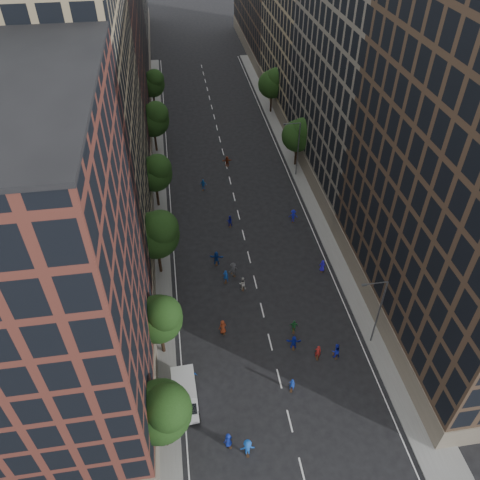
% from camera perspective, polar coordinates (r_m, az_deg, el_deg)
% --- Properties ---
extents(ground, '(240.00, 240.00, 0.00)m').
position_cam_1_polar(ground, '(69.89, -0.67, 5.05)').
color(ground, black).
rests_on(ground, ground).
extents(sidewalk_left, '(4.00, 105.00, 0.15)m').
position_cam_1_polar(sidewalk_left, '(75.74, -10.60, 7.47)').
color(sidewalk_left, slate).
rests_on(sidewalk_left, ground).
extents(sidewalk_right, '(4.00, 105.00, 0.15)m').
position_cam_1_polar(sidewalk_right, '(78.18, 7.37, 8.98)').
color(sidewalk_right, slate).
rests_on(sidewalk_right, ground).
extents(bldg_left_a, '(14.00, 22.00, 30.00)m').
position_cam_1_polar(bldg_left_a, '(39.08, -22.94, -4.32)').
color(bldg_left_a, '#5A2A22').
rests_on(bldg_left_a, ground).
extents(bldg_left_b, '(14.00, 26.00, 34.00)m').
position_cam_1_polar(bldg_left_b, '(57.61, -19.69, 14.05)').
color(bldg_left_b, '#988663').
rests_on(bldg_left_b, ground).
extents(bldg_left_c, '(14.00, 20.00, 28.00)m').
position_cam_1_polar(bldg_left_c, '(79.76, -17.26, 19.39)').
color(bldg_left_c, '#5A2A22').
rests_on(bldg_left_c, ground).
extents(bldg_left_d, '(14.00, 28.00, 32.00)m').
position_cam_1_polar(bldg_left_d, '(102.01, -16.34, 25.19)').
color(bldg_left_d, '#2E221F').
rests_on(bldg_left_d, ground).
extents(bldg_right_b, '(14.00, 28.00, 33.00)m').
position_cam_1_polar(bldg_right_b, '(70.32, 15.16, 19.21)').
color(bldg_right_b, '#6D655A').
rests_on(bldg_right_b, ground).
extents(bldg_right_c, '(14.00, 26.00, 35.00)m').
position_cam_1_polar(bldg_right_c, '(94.27, 9.00, 25.94)').
color(bldg_right_c, '#988663').
rests_on(bldg_right_c, ground).
extents(tree_left_0, '(5.20, 5.20, 8.83)m').
position_cam_1_polar(tree_left_0, '(40.20, -9.44, -19.81)').
color(tree_left_0, black).
rests_on(tree_left_0, ground).
extents(tree_left_1, '(4.80, 4.80, 8.21)m').
position_cam_1_polar(tree_left_1, '(46.36, -9.74, -9.31)').
color(tree_left_1, black).
rests_on(tree_left_1, ground).
extents(tree_left_2, '(5.60, 5.60, 9.45)m').
position_cam_1_polar(tree_left_2, '(54.42, -10.09, 0.85)').
color(tree_left_2, black).
rests_on(tree_left_2, ground).
extents(tree_left_3, '(5.00, 5.00, 8.58)m').
position_cam_1_polar(tree_left_3, '(66.17, -10.27, 8.16)').
color(tree_left_3, black).
rests_on(tree_left_3, ground).
extents(tree_left_4, '(5.40, 5.40, 9.08)m').
position_cam_1_polar(tree_left_4, '(80.08, -10.47, 14.37)').
color(tree_left_4, black).
rests_on(tree_left_4, ground).
extents(tree_left_5, '(4.80, 4.80, 8.33)m').
position_cam_1_polar(tree_left_5, '(94.93, -10.58, 18.32)').
color(tree_left_5, black).
rests_on(tree_left_5, ground).
extents(tree_right_a, '(5.00, 5.00, 8.39)m').
position_cam_1_polar(tree_right_a, '(75.60, 7.20, 12.68)').
color(tree_right_a, black).
rests_on(tree_right_a, ground).
extents(tree_right_b, '(5.20, 5.20, 8.83)m').
position_cam_1_polar(tree_right_b, '(93.06, 4.04, 18.60)').
color(tree_right_b, black).
rests_on(tree_right_b, ground).
extents(streetlamp_near, '(2.64, 0.22, 9.06)m').
position_cam_1_polar(streetlamp_near, '(48.88, 16.43, -8.09)').
color(streetlamp_near, '#595B60').
rests_on(streetlamp_near, ground).
extents(streetlamp_far, '(2.64, 0.22, 9.06)m').
position_cam_1_polar(streetlamp_far, '(73.15, 6.95, 11.29)').
color(streetlamp_far, '#595B60').
rests_on(streetlamp_far, ground).
extents(cargo_van, '(2.45, 4.95, 2.59)m').
position_cam_1_polar(cargo_van, '(46.10, -6.72, -18.17)').
color(cargo_van, silver).
rests_on(cargo_van, ground).
extents(skater_0, '(0.97, 0.83, 1.69)m').
position_cam_1_polar(skater_0, '(44.29, -1.43, -23.21)').
color(skater_0, navy).
rests_on(skater_0, ground).
extents(skater_1, '(0.66, 0.54, 1.56)m').
position_cam_1_polar(skater_1, '(47.30, 6.35, -17.11)').
color(skater_1, '#1437A8').
rests_on(skater_1, ground).
extents(skater_2, '(0.96, 0.77, 1.86)m').
position_cam_1_polar(skater_2, '(50.01, 11.60, -13.11)').
color(skater_2, '#1520B2').
rests_on(skater_2, ground).
extents(skater_3, '(1.27, 0.76, 1.93)m').
position_cam_1_polar(skater_3, '(43.86, 0.91, -23.98)').
color(skater_3, blue).
rests_on(skater_3, ground).
extents(skater_4, '(1.03, 0.45, 1.74)m').
position_cam_1_polar(skater_4, '(47.66, -5.84, -16.19)').
color(skater_4, '#13439C').
rests_on(skater_4, ground).
extents(skater_5, '(1.63, 0.76, 1.69)m').
position_cam_1_polar(skater_5, '(50.09, 6.57, -12.31)').
color(skater_5, '#13219E').
rests_on(skater_5, ground).
extents(skater_6, '(1.00, 0.79, 1.79)m').
position_cam_1_polar(skater_6, '(50.99, -2.11, -10.57)').
color(skater_6, maroon).
rests_on(skater_6, ground).
extents(skater_7, '(0.74, 0.57, 1.80)m').
position_cam_1_polar(skater_7, '(49.65, 9.47, -13.31)').
color(skater_7, maroon).
rests_on(skater_7, ground).
extents(skater_8, '(0.87, 0.68, 1.77)m').
position_cam_1_polar(skater_8, '(55.27, 0.30, -5.34)').
color(skater_8, silver).
rests_on(skater_8, ground).
extents(skater_9, '(1.41, 1.15, 1.90)m').
position_cam_1_polar(skater_9, '(56.87, -0.84, -3.62)').
color(skater_9, '#3C3C40').
rests_on(skater_9, ground).
extents(skater_10, '(1.02, 0.60, 1.63)m').
position_cam_1_polar(skater_10, '(51.46, 6.60, -10.41)').
color(skater_10, '#1F6831').
rests_on(skater_10, ground).
extents(skater_11, '(1.83, 0.94, 1.88)m').
position_cam_1_polar(skater_11, '(58.41, -2.89, -2.24)').
color(skater_11, navy).
rests_on(skater_11, ground).
extents(skater_12, '(0.91, 0.76, 1.60)m').
position_cam_1_polar(skater_12, '(58.43, 10.01, -3.13)').
color(skater_12, '#2117BE').
rests_on(skater_12, ground).
extents(skater_13, '(0.75, 0.60, 1.79)m').
position_cam_1_polar(skater_13, '(56.15, -1.75, -4.44)').
color(skater_13, '#1546AD').
rests_on(skater_13, ground).
extents(skater_14, '(0.83, 0.66, 1.64)m').
position_cam_1_polar(skater_14, '(64.25, -1.28, 2.31)').
color(skater_14, '#121696').
rests_on(skater_14, ground).
extents(skater_15, '(1.34, 0.93, 1.90)m').
position_cam_1_polar(skater_15, '(65.36, 6.49, 2.92)').
color(skater_15, '#161DB3').
rests_on(skater_15, ground).
extents(skater_16, '(1.09, 0.81, 1.72)m').
position_cam_1_polar(skater_16, '(71.62, -4.50, 6.73)').
color(skater_16, blue).
rests_on(skater_16, ground).
extents(skater_17, '(1.57, 0.53, 1.69)m').
position_cam_1_polar(skater_17, '(77.19, -1.59, 9.55)').
color(skater_17, maroon).
rests_on(skater_17, ground).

